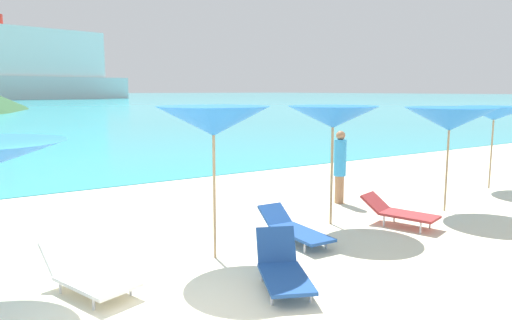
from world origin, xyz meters
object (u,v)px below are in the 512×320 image
object	(u,v)px
cruise_ship	(26,68)
umbrella_6	(333,117)
lounge_chair_12	(399,211)
beachgoer_0	(340,165)
umbrella_7	(450,119)
lounge_chair_2	(87,273)
umbrella_8	(494,113)
umbrella_5	(213,121)
lounge_chair_7	(294,228)
lounge_chair_8	(282,268)

from	to	relation	value
cruise_ship	umbrella_6	bearing A→B (deg)	-108.37
lounge_chair_12	beachgoer_0	bearing A→B (deg)	62.98
umbrella_7	lounge_chair_2	world-z (taller)	umbrella_7
lounge_chair_12	cruise_ship	xyz separation A→B (m)	(14.43, 148.99, 8.85)
umbrella_6	lounge_chair_2	world-z (taller)	umbrella_6
umbrella_8	umbrella_5	bearing A→B (deg)	-175.44
lounge_chair_7	lounge_chair_8	xyz separation A→B (m)	(-1.36, -1.50, 0.04)
umbrella_5	umbrella_8	size ratio (longest dim) A/B	1.08
umbrella_6	lounge_chair_8	bearing A→B (deg)	-143.53
lounge_chair_2	beachgoer_0	world-z (taller)	beachgoer_0
umbrella_8	lounge_chair_12	distance (m)	5.35
lounge_chair_7	cruise_ship	xyz separation A→B (m)	(16.73, 148.61, 8.91)
umbrella_8	cruise_ship	distance (m)	148.38
beachgoer_0	lounge_chair_8	bearing A→B (deg)	-165.05
umbrella_8	beachgoer_0	bearing A→B (deg)	167.94
umbrella_8	beachgoer_0	world-z (taller)	umbrella_8
umbrella_8	lounge_chair_2	size ratio (longest dim) A/B	1.40
umbrella_8	cruise_ship	size ratio (longest dim) A/B	0.04
umbrella_7	umbrella_8	size ratio (longest dim) A/B	1.03
umbrella_6	umbrella_5	bearing A→B (deg)	-171.13
umbrella_6	cruise_ship	size ratio (longest dim) A/B	0.04
umbrella_6	cruise_ship	distance (m)	149.13
umbrella_7	lounge_chair_7	distance (m)	4.47
lounge_chair_2	beachgoer_0	distance (m)	6.58
lounge_chair_2	lounge_chair_12	xyz separation A→B (m)	(5.91, -0.19, 0.04)
umbrella_5	umbrella_7	bearing A→B (deg)	-1.60
umbrella_6	lounge_chair_12	world-z (taller)	umbrella_6
lounge_chair_7	lounge_chair_8	bearing A→B (deg)	-129.84
lounge_chair_2	lounge_chair_7	bearing A→B (deg)	-14.88
umbrella_8	lounge_chair_12	xyz separation A→B (m)	(-4.94, -1.09, -1.75)
umbrella_7	lounge_chair_2	size ratio (longest dim) A/B	1.44
lounge_chair_2	cruise_ship	distance (m)	150.45
beachgoer_0	lounge_chair_12	bearing A→B (deg)	-123.26
lounge_chair_2	cruise_ship	size ratio (longest dim) A/B	0.03
umbrella_8	lounge_chair_7	distance (m)	7.50
umbrella_7	lounge_chair_2	distance (m)	7.90
umbrella_7	cruise_ship	bearing A→B (deg)	85.14
umbrella_5	lounge_chair_2	world-z (taller)	umbrella_5
lounge_chair_8	cruise_ship	world-z (taller)	cruise_ship
umbrella_5	lounge_chair_8	world-z (taller)	umbrella_5
umbrella_5	umbrella_6	world-z (taller)	umbrella_5
umbrella_6	lounge_chair_8	world-z (taller)	umbrella_6
umbrella_7	lounge_chair_8	xyz separation A→B (m)	(-5.44, -1.34, -1.76)
umbrella_6	umbrella_8	bearing A→B (deg)	2.49
umbrella_7	lounge_chair_12	distance (m)	2.50
umbrella_6	lounge_chair_2	distance (m)	5.27
umbrella_6	beachgoer_0	xyz separation A→B (m)	(1.39, 1.24, -1.21)
lounge_chair_8	beachgoer_0	bearing A→B (deg)	62.94
beachgoer_0	cruise_ship	world-z (taller)	cruise_ship
umbrella_8	umbrella_6	bearing A→B (deg)	-177.51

